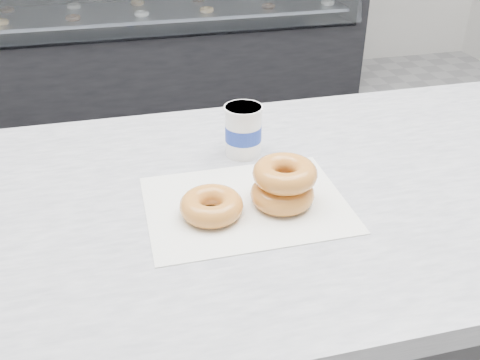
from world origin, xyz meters
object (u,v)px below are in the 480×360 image
Objects in this scene: donut_single at (211,206)px; donut_stack at (284,184)px; display_case at (172,23)px; coffee_cup at (243,130)px; counter at (334,344)px.

donut_stack is (0.13, 0.01, 0.02)m from donut_single.
display_case is 15.54× the size of donut_stack.
donut_single is at bearing -95.86° from display_case.
counter is at bearing -34.60° from coffee_cup.
coffee_cup is (-0.18, 0.14, 0.50)m from counter.
coffee_cup is (-0.18, -2.58, 0.46)m from display_case.
donut_stack is (-0.16, -0.05, 0.49)m from counter.
donut_stack is at bearing -161.83° from counter.
counter is 2.72m from display_case.
donut_single is 0.23m from coffee_cup.
display_case is at bearing 84.14° from donut_single.
donut_single is 1.04× the size of coffee_cup.
display_case reaches higher than donut_stack.
display_case is 23.53× the size of coffee_cup.
donut_stack is at bearing -80.54° from coffee_cup.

